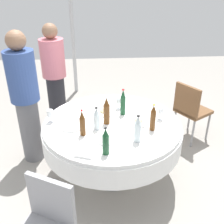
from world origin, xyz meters
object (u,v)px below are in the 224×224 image
at_px(plate_outer, 104,112).
at_px(chair_south, 45,224).
at_px(bottle_brown_far, 107,111).
at_px(bottle_brown_right, 153,118).
at_px(plate_near, 72,127).
at_px(plate_west, 138,122).
at_px(plate_east, 107,139).
at_px(bottle_clear_left, 97,119).
at_px(bottle_clear_south, 138,129).
at_px(person_left, 55,77).
at_px(chair_far, 190,108).
at_px(dining_table, 112,133).
at_px(wine_glass_far, 161,111).
at_px(bottle_brown_inner, 82,123).
at_px(wine_glass_inner, 119,101).
at_px(person_rear, 25,98).
at_px(bottle_dark_green_rear, 123,103).
at_px(bottle_dark_green_north, 106,142).
at_px(wine_glass_north, 50,113).

relative_size(plate_outer, chair_south, 0.29).
bearing_deg(bottle_brown_far, bottle_brown_right, -109.56).
xyz_separation_m(plate_near, plate_west, (0.04, -0.71, 0.00)).
relative_size(plate_east, chair_south, 0.25).
bearing_deg(bottle_clear_left, bottle_clear_south, -123.29).
distance_m(plate_west, person_left, 1.61).
xyz_separation_m(plate_outer, chair_far, (0.48, -1.22, -0.23)).
bearing_deg(plate_east, bottle_clear_left, 23.29).
bearing_deg(dining_table, bottle_brown_right, -114.35).
relative_size(bottle_clear_south, plate_near, 1.23).
relative_size(wine_glass_far, plate_west, 0.65).
bearing_deg(bottle_brown_right, wine_glass_far, -31.62).
height_order(bottle_brown_inner, plate_east, bottle_brown_inner).
bearing_deg(dining_table, wine_glass_far, -86.76).
bearing_deg(bottle_brown_far, chair_south, 154.75).
distance_m(bottle_brown_far, wine_glass_inner, 0.38).
height_order(dining_table, bottle_brown_far, bottle_brown_far).
xyz_separation_m(plate_outer, person_left, (0.96, 0.68, 0.09)).
height_order(wine_glass_far, plate_west, wine_glass_far).
relative_size(bottle_clear_left, plate_west, 1.13).
bearing_deg(plate_near, chair_south, 172.10).
xyz_separation_m(plate_west, plate_east, (-0.31, 0.36, -0.00)).
xyz_separation_m(person_rear, person_left, (0.76, -0.25, -0.03)).
bearing_deg(bottle_brown_inner, dining_table, -52.87).
xyz_separation_m(bottle_dark_green_rear, wine_glass_far, (-0.15, -0.40, -0.04)).
xyz_separation_m(bottle_brown_far, wine_glass_inner, (0.34, -0.16, -0.04)).
distance_m(bottle_brown_far, plate_outer, 0.28).
height_order(bottle_dark_green_rear, bottle_brown_far, bottle_brown_far).
xyz_separation_m(person_rear, chair_far, (0.28, -2.15, -0.35)).
distance_m(bottle_brown_inner, person_left, 1.49).
bearing_deg(bottle_clear_left, bottle_brown_far, -44.56).
distance_m(bottle_dark_green_north, plate_west, 0.66).
bearing_deg(wine_glass_north, bottle_brown_inner, -129.02).
bearing_deg(bottle_brown_inner, bottle_clear_left, -53.31).
bearing_deg(bottle_brown_far, plate_near, 99.49).
bearing_deg(bottle_clear_left, plate_outer, -14.59).
distance_m(plate_west, plate_east, 0.47).
relative_size(dining_table, wine_glass_north, 10.76).
bearing_deg(bottle_clear_left, bottle_dark_green_rear, -44.62).
bearing_deg(wine_glass_inner, bottle_dark_green_north, 167.75).
distance_m(wine_glass_north, plate_west, 0.96).
bearing_deg(bottle_dark_green_north, bottle_clear_left, 9.68).
xyz_separation_m(bottle_brown_right, bottle_brown_far, (0.16, 0.46, 0.01)).
distance_m(plate_near, chair_south, 1.06).
bearing_deg(chair_far, dining_table, -90.00).
height_order(plate_west, plate_east, plate_west).
height_order(dining_table, plate_east, plate_east).
distance_m(dining_table, bottle_dark_green_north, 0.63).
bearing_deg(plate_outer, bottle_dark_green_north, 178.68).
distance_m(bottle_brown_far, chair_south, 1.26).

